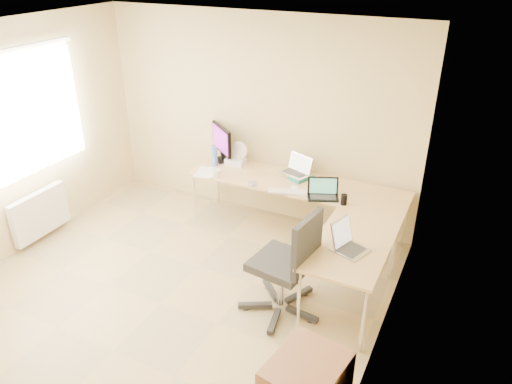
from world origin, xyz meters
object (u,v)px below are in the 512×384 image
at_px(desk_return, 349,274).
at_px(water_bottle, 215,156).
at_px(mug, 217,173).
at_px(office_chair, 281,267).
at_px(desk_main, 295,209).
at_px(laptop_return, 351,240).
at_px(keyboard, 288,192).
at_px(laptop_center, 295,165).
at_px(desk_fan, 241,154).
at_px(monitor, 222,143).
at_px(laptop_black, 323,189).

xyz_separation_m(desk_return, water_bottle, (-2.10, 1.00, 0.50)).
height_order(mug, office_chair, office_chair).
xyz_separation_m(water_bottle, office_chair, (1.53, -1.37, -0.36)).
distance_m(desk_main, laptop_return, 1.59).
xyz_separation_m(keyboard, mug, (-0.94, 0.00, 0.04)).
bearing_deg(laptop_center, water_bottle, -150.63).
relative_size(water_bottle, desk_fan, 0.93).
height_order(desk_main, mug, mug).
bearing_deg(monitor, laptop_black, 22.75).
xyz_separation_m(desk_main, laptop_center, (-0.07, 0.12, 0.52)).
bearing_deg(office_chair, desk_return, 41.14).
height_order(water_bottle, desk_fan, desk_fan).
bearing_deg(desk_main, laptop_black, -30.86).
bearing_deg(desk_return, laptop_black, 126.66).
xyz_separation_m(desk_main, laptop_black, (0.42, -0.25, 0.47)).
bearing_deg(desk_fan, mug, -96.10).
bearing_deg(laptop_center, laptop_return, -27.70).
relative_size(desk_return, mug, 12.39).
height_order(desk_return, laptop_return, laptop_return).
distance_m(monitor, water_bottle, 0.22).
bearing_deg(office_chair, mug, 149.07).
relative_size(desk_return, monitor, 2.36).
bearing_deg(keyboard, laptop_return, -57.99).
bearing_deg(water_bottle, monitor, 90.00).
bearing_deg(laptop_return, desk_return, 26.93).
distance_m(laptop_center, desk_fan, 0.79).
bearing_deg(mug, keyboard, 0.00).
distance_m(desk_main, mug, 1.06).
distance_m(keyboard, office_chair, 1.17).
xyz_separation_m(laptop_center, keyboard, (0.08, -0.42, -0.15)).
bearing_deg(keyboard, laptop_black, -10.30).
distance_m(desk_main, office_chair, 1.44).
bearing_deg(desk_return, water_bottle, 154.64).
bearing_deg(laptop_center, office_chair, -50.15).
height_order(monitor, office_chair, monitor).
distance_m(mug, water_bottle, 0.36).
bearing_deg(laptop_black, monitor, 141.79).
height_order(desk_main, laptop_return, laptop_return).
distance_m(keyboard, laptop_return, 1.31).
bearing_deg(desk_return, mug, 159.77).
bearing_deg(office_chair, desk_main, 114.27).
height_order(monitor, water_bottle, monitor).
bearing_deg(laptop_return, mug, 85.83).
bearing_deg(desk_main, desk_fan, 166.83).
bearing_deg(mug, laptop_return, -23.88).
height_order(keyboard, desk_fan, desk_fan).
xyz_separation_m(desk_main, keyboard, (0.01, -0.30, 0.38)).
bearing_deg(laptop_return, laptop_black, 52.40).
bearing_deg(office_chair, laptop_return, 28.80).
xyz_separation_m(desk_return, keyboard, (-0.97, 0.70, 0.38)).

